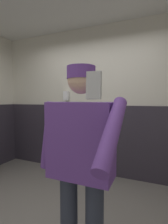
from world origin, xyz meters
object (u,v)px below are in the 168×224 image
cell_phone (94,85)px  soap_dispenser (66,96)px  urinal_solo (90,134)px  person (81,156)px

cell_phone → soap_dispenser: size_ratio=0.61×
urinal_solo → person: size_ratio=0.76×
cell_phone → urinal_solo: bearing=109.6°
urinal_solo → person: bearing=-71.3°
urinal_solo → cell_phone: cell_phone is taller
urinal_solo → soap_dispenser: (-0.55, 0.12, 0.69)m
person → cell_phone: person is taller
urinal_solo → cell_phone: 2.42m
urinal_solo → soap_dispenser: 0.89m
person → soap_dispenser: bearing=122.0°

